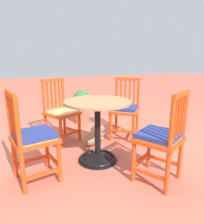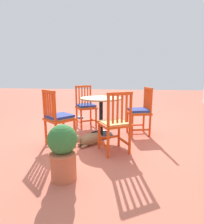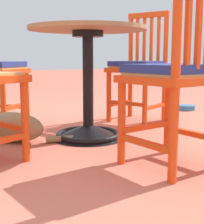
{
  "view_description": "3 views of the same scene",
  "coord_description": "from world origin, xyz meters",
  "px_view_note": "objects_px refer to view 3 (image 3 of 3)",
  "views": [
    {
      "loc": [
        -2.13,
        0.83,
        1.19
      ],
      "look_at": [
        0.16,
        0.03,
        0.55
      ],
      "focal_mm": 32.64,
      "sensor_mm": 36.0,
      "label": 1
    },
    {
      "loc": [
        3.25,
        0.63,
        1.12
      ],
      "look_at": [
        -0.19,
        0.13,
        0.42
      ],
      "focal_mm": 28.83,
      "sensor_mm": 36.0,
      "label": 2
    },
    {
      "loc": [
        0.73,
        2.24,
        0.54
      ],
      "look_at": [
        -0.15,
        0.03,
        0.15
      ],
      "focal_mm": 54.49,
      "sensor_mm": 36.0,
      "label": 3
    }
  ],
  "objects_px": {
    "pet_water_bowl": "(187,108)",
    "orange_chair_facing_out": "(139,68)",
    "orange_chair_near_fence": "(175,76)",
    "tabby_cat": "(8,126)",
    "cafe_table": "(88,96)"
  },
  "relations": [
    {
      "from": "orange_chair_near_fence",
      "to": "orange_chair_facing_out",
      "type": "xyz_separation_m",
      "value": [
        -0.42,
        -1.16,
        0.0
      ]
    },
    {
      "from": "orange_chair_facing_out",
      "to": "tabby_cat",
      "type": "xyz_separation_m",
      "value": [
        1.11,
        0.31,
        -0.35
      ]
    },
    {
      "from": "orange_chair_facing_out",
      "to": "pet_water_bowl",
      "type": "height_order",
      "value": "orange_chair_facing_out"
    },
    {
      "from": "cafe_table",
      "to": "pet_water_bowl",
      "type": "relative_size",
      "value": 4.47
    },
    {
      "from": "cafe_table",
      "to": "orange_chair_facing_out",
      "type": "height_order",
      "value": "orange_chair_facing_out"
    },
    {
      "from": "orange_chair_near_fence",
      "to": "pet_water_bowl",
      "type": "distance_m",
      "value": 1.94
    },
    {
      "from": "cafe_table",
      "to": "orange_chair_near_fence",
      "type": "relative_size",
      "value": 0.83
    },
    {
      "from": "pet_water_bowl",
      "to": "orange_chair_facing_out",
      "type": "bearing_deg",
      "value": 24.52
    },
    {
      "from": "tabby_cat",
      "to": "pet_water_bowl",
      "type": "xyz_separation_m",
      "value": [
        -1.85,
        -0.65,
        -0.07
      ]
    },
    {
      "from": "orange_chair_near_fence",
      "to": "pet_water_bowl",
      "type": "height_order",
      "value": "orange_chair_near_fence"
    },
    {
      "from": "cafe_table",
      "to": "tabby_cat",
      "type": "relative_size",
      "value": 1.18
    },
    {
      "from": "cafe_table",
      "to": "tabby_cat",
      "type": "bearing_deg",
      "value": -13.74
    },
    {
      "from": "orange_chair_near_fence",
      "to": "tabby_cat",
      "type": "xyz_separation_m",
      "value": [
        0.69,
        -0.84,
        -0.35
      ]
    },
    {
      "from": "orange_chair_near_fence",
      "to": "pet_water_bowl",
      "type": "bearing_deg",
      "value": -127.71
    },
    {
      "from": "orange_chair_near_fence",
      "to": "orange_chair_facing_out",
      "type": "height_order",
      "value": "same"
    }
  ]
}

